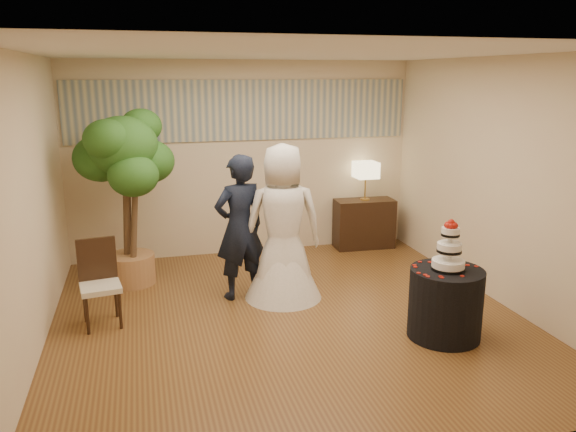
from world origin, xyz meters
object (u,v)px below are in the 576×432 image
object	(u,v)px
cake_table	(445,303)
console	(364,224)
bride	(283,222)
groom	(240,227)
side_chair	(100,285)
wedding_cake	(450,245)
ficus_tree	(126,198)
table_lamp	(365,181)

from	to	relation	value
cake_table	console	bearing A→B (deg)	82.86
bride	groom	bearing A→B (deg)	-10.26
side_chair	wedding_cake	bearing A→B (deg)	-27.81
console	ficus_tree	bearing A→B (deg)	-165.88
cake_table	console	xyz separation A→B (m)	(0.38, 3.07, 0.02)
cake_table	console	size ratio (longest dim) A/B	0.82
table_lamp	ficus_tree	size ratio (longest dim) A/B	0.26
wedding_cake	console	world-z (taller)	wedding_cake
wedding_cake	side_chair	xyz separation A→B (m)	(-3.37, 1.16, -0.51)
cake_table	wedding_cake	distance (m)	0.62
bride	ficus_tree	distance (m)	2.00
ficus_tree	side_chair	size ratio (longest dim) A/B	2.44
table_lamp	side_chair	distance (m)	4.25
ficus_tree	side_chair	world-z (taller)	ficus_tree
wedding_cake	ficus_tree	xyz separation A→B (m)	(-3.08, 2.37, 0.14)
groom	side_chair	bearing A→B (deg)	-2.41
groom	ficus_tree	world-z (taller)	ficus_tree
table_lamp	bride	bearing A→B (deg)	-136.09
bride	cake_table	distance (m)	2.03
console	side_chair	xyz separation A→B (m)	(-3.75, -1.91, 0.09)
wedding_cake	groom	bearing A→B (deg)	138.88
table_lamp	cake_table	bearing A→B (deg)	-97.14
console	side_chair	world-z (taller)	side_chair
wedding_cake	ficus_tree	distance (m)	3.89
table_lamp	ficus_tree	xyz separation A→B (m)	(-3.46, -0.70, 0.08)
bride	ficus_tree	xyz separation A→B (m)	(-1.76, 0.94, 0.19)
ficus_tree	side_chair	xyz separation A→B (m)	(-0.29, -1.21, -0.66)
wedding_cake	table_lamp	distance (m)	3.09
console	ficus_tree	distance (m)	3.61
table_lamp	ficus_tree	distance (m)	3.53
bride	console	world-z (taller)	bride
groom	cake_table	bearing A→B (deg)	121.54
groom	wedding_cake	bearing A→B (deg)	121.54
ficus_tree	side_chair	distance (m)	1.41
console	wedding_cake	bearing A→B (deg)	-94.42
console	side_chair	bearing A→B (deg)	-150.31
table_lamp	side_chair	xyz separation A→B (m)	(-3.75, -1.91, -0.58)
cake_table	side_chair	bearing A→B (deg)	160.98
groom	bride	distance (m)	0.51
groom	bride	size ratio (longest dim) A/B	0.93
bride	ficus_tree	bearing A→B (deg)	-21.61
bride	cake_table	bearing A→B (deg)	139.31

